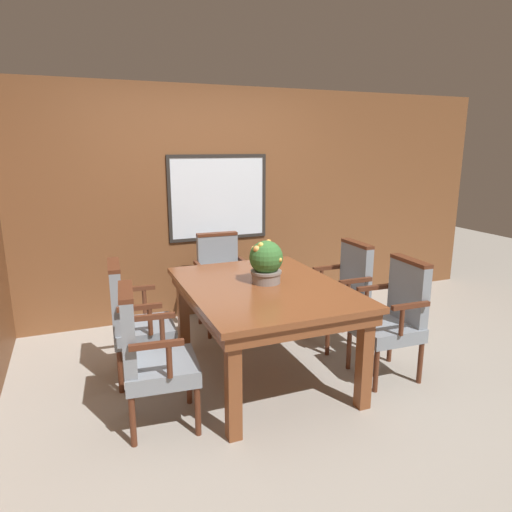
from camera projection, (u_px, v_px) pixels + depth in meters
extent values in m
plane|color=#A39E93|center=(265.00, 386.00, 3.58)|extent=(14.00, 14.00, 0.00)
cube|color=brown|center=(201.00, 204.00, 4.90)|extent=(7.20, 0.06, 2.45)
cube|color=white|center=(218.00, 198.00, 4.92)|extent=(1.03, 0.01, 0.84)
cube|color=#282623|center=(218.00, 156.00, 4.81)|extent=(1.10, 0.02, 0.04)
cube|color=#282623|center=(219.00, 238.00, 5.02)|extent=(1.10, 0.02, 0.03)
cube|color=#282623|center=(169.00, 200.00, 4.72)|extent=(0.04, 0.02, 0.84)
cube|color=#282623|center=(264.00, 196.00, 5.11)|extent=(0.03, 0.02, 0.84)
cube|color=brown|center=(233.00, 386.00, 2.86)|extent=(0.09, 0.09, 0.73)
cube|color=brown|center=(364.00, 360.00, 3.22)|extent=(0.09, 0.09, 0.73)
cube|color=brown|center=(183.00, 314.00, 4.10)|extent=(0.09, 0.09, 0.73)
cube|color=brown|center=(282.00, 300.00, 4.46)|extent=(0.09, 0.09, 0.73)
cube|color=brown|center=(263.00, 296.00, 3.58)|extent=(1.13, 1.52, 0.09)
cube|color=brown|center=(263.00, 288.00, 3.57)|extent=(1.19, 1.58, 0.04)
cylinder|color=#562B19|center=(209.00, 322.00, 4.44)|extent=(0.04, 0.04, 0.35)
cylinder|color=#562B19|center=(248.00, 317.00, 4.57)|extent=(0.04, 0.04, 0.35)
cylinder|color=#562B19|center=(200.00, 308.00, 4.81)|extent=(0.04, 0.04, 0.35)
cylinder|color=#562B19|center=(236.00, 304.00, 4.94)|extent=(0.04, 0.04, 0.35)
cube|color=gray|center=(223.00, 291.00, 4.63)|extent=(0.47, 0.48, 0.11)
cube|color=gray|center=(217.00, 258.00, 4.74)|extent=(0.42, 0.10, 0.48)
cube|color=#562B19|center=(217.00, 234.00, 4.68)|extent=(0.42, 0.10, 0.03)
cylinder|color=#562B19|center=(200.00, 278.00, 4.48)|extent=(0.04, 0.04, 0.22)
cube|color=#562B19|center=(198.00, 266.00, 4.52)|extent=(0.05, 0.33, 0.04)
cylinder|color=#562B19|center=(246.00, 274.00, 4.64)|extent=(0.04, 0.04, 0.22)
cube|color=#562B19|center=(244.00, 262.00, 4.68)|extent=(0.05, 0.33, 0.04)
cylinder|color=#562B19|center=(198.00, 411.00, 2.94)|extent=(0.04, 0.04, 0.35)
cylinder|color=#562B19|center=(189.00, 381.00, 3.31)|extent=(0.04, 0.04, 0.35)
cylinder|color=#562B19|center=(133.00, 421.00, 2.83)|extent=(0.04, 0.04, 0.35)
cylinder|color=#562B19|center=(131.00, 389.00, 3.20)|extent=(0.04, 0.04, 0.35)
cube|color=gray|center=(161.00, 369.00, 3.02)|extent=(0.51, 0.50, 0.11)
cube|color=gray|center=(128.00, 330.00, 2.89)|extent=(0.12, 0.43, 0.48)
cube|color=#562B19|center=(125.00, 292.00, 2.83)|extent=(0.13, 0.43, 0.03)
cylinder|color=#562B19|center=(169.00, 361.00, 2.77)|extent=(0.04, 0.04, 0.22)
cube|color=#562B19|center=(157.00, 345.00, 2.72)|extent=(0.33, 0.07, 0.04)
cylinder|color=#562B19|center=(162.00, 331.00, 3.21)|extent=(0.04, 0.04, 0.22)
cube|color=#562B19|center=(151.00, 317.00, 3.16)|extent=(0.33, 0.07, 0.04)
cylinder|color=#562B19|center=(174.00, 364.00, 3.58)|extent=(0.04, 0.04, 0.35)
cylinder|color=#562B19|center=(167.00, 343.00, 3.95)|extent=(0.04, 0.04, 0.35)
cylinder|color=#562B19|center=(120.00, 371.00, 3.46)|extent=(0.04, 0.04, 0.35)
cylinder|color=#562B19|center=(119.00, 350.00, 3.82)|extent=(0.04, 0.04, 0.35)
cube|color=gray|center=(144.00, 330.00, 3.65)|extent=(0.49, 0.48, 0.11)
cube|color=gray|center=(116.00, 297.00, 3.52)|extent=(0.11, 0.42, 0.48)
cube|color=#562B19|center=(114.00, 265.00, 3.46)|extent=(0.11, 0.42, 0.03)
cylinder|color=#562B19|center=(150.00, 321.00, 3.40)|extent=(0.04, 0.04, 0.22)
cube|color=#562B19|center=(140.00, 307.00, 3.35)|extent=(0.33, 0.06, 0.04)
cylinder|color=#562B19|center=(144.00, 301.00, 3.84)|extent=(0.04, 0.04, 0.22)
cube|color=#562B19|center=(135.00, 289.00, 3.79)|extent=(0.33, 0.06, 0.04)
cylinder|color=#562B19|center=(349.00, 349.00, 3.83)|extent=(0.04, 0.04, 0.35)
cylinder|color=#562B19|center=(376.00, 371.00, 3.47)|extent=(0.04, 0.04, 0.35)
cylinder|color=#562B19|center=(390.00, 343.00, 3.96)|extent=(0.04, 0.04, 0.35)
cylinder|color=#562B19|center=(420.00, 363.00, 3.60)|extent=(0.04, 0.04, 0.35)
cube|color=gray|center=(385.00, 330.00, 3.66)|extent=(0.49, 0.48, 0.11)
cube|color=gray|center=(408.00, 292.00, 3.65)|extent=(0.10, 0.42, 0.48)
cube|color=#562B19|center=(411.00, 261.00, 3.59)|extent=(0.11, 0.42, 0.03)
cylinder|color=#562B19|center=(366.00, 301.00, 3.83)|extent=(0.04, 0.04, 0.22)
cube|color=#562B19|center=(374.00, 288.00, 3.82)|extent=(0.33, 0.05, 0.04)
cylinder|color=#562B19|center=(402.00, 321.00, 3.39)|extent=(0.04, 0.04, 0.22)
cube|color=#562B19|center=(411.00, 306.00, 3.39)|extent=(0.33, 0.05, 0.04)
cylinder|color=#562B19|center=(307.00, 321.00, 4.44)|extent=(0.04, 0.04, 0.35)
cylinder|color=#562B19|center=(328.00, 337.00, 4.09)|extent=(0.04, 0.04, 0.35)
cylinder|color=#562B19|center=(343.00, 316.00, 4.59)|extent=(0.04, 0.04, 0.35)
cylinder|color=#562B19|center=(366.00, 330.00, 4.23)|extent=(0.04, 0.04, 0.35)
cube|color=gray|center=(337.00, 303.00, 4.28)|extent=(0.47, 0.46, 0.11)
cube|color=gray|center=(356.00, 270.00, 4.28)|extent=(0.08, 0.42, 0.48)
cube|color=#562B19|center=(357.00, 244.00, 4.22)|extent=(0.09, 0.42, 0.03)
cylinder|color=#562B19|center=(321.00, 280.00, 4.45)|extent=(0.04, 0.04, 0.22)
cube|color=#562B19|center=(328.00, 268.00, 4.44)|extent=(0.33, 0.04, 0.04)
cylinder|color=#562B19|center=(348.00, 294.00, 4.02)|extent=(0.04, 0.04, 0.22)
cube|color=#562B19|center=(356.00, 281.00, 4.02)|extent=(0.33, 0.04, 0.04)
cylinder|color=gray|center=(266.00, 277.00, 3.62)|extent=(0.23, 0.23, 0.10)
cylinder|color=gray|center=(266.00, 272.00, 3.61)|extent=(0.25, 0.25, 0.02)
sphere|color=#387033|center=(266.00, 257.00, 3.58)|extent=(0.27, 0.27, 0.27)
sphere|color=#F1A847|center=(268.00, 242.00, 3.61)|extent=(0.05, 0.05, 0.05)
sphere|color=#E0C04C|center=(261.00, 245.00, 3.51)|extent=(0.04, 0.04, 0.04)
sphere|color=#F4A453|center=(257.00, 249.00, 3.50)|extent=(0.05, 0.05, 0.05)
sphere|color=tan|center=(264.00, 249.00, 3.68)|extent=(0.05, 0.05, 0.05)
sphere|color=gold|center=(280.00, 260.00, 3.51)|extent=(0.04, 0.04, 0.04)
sphere|color=#D9A454|center=(254.00, 249.00, 3.63)|extent=(0.05, 0.05, 0.05)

